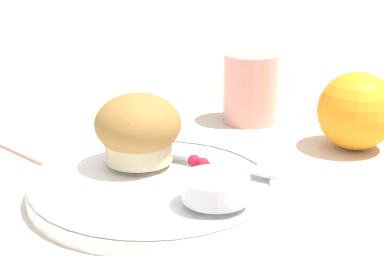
{
  "coord_description": "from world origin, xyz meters",
  "views": [
    {
      "loc": [
        0.41,
        -0.4,
        0.26
      ],
      "look_at": [
        0.0,
        0.03,
        0.06
      ],
      "focal_mm": 60.0,
      "sensor_mm": 36.0,
      "label": 1
    }
  ],
  "objects_px": {
    "butter_knife": "(204,159)",
    "orange_fruit": "(357,111)",
    "muffin": "(138,129)",
    "juice_glass": "(251,88)"
  },
  "relations": [
    {
      "from": "butter_knife",
      "to": "orange_fruit",
      "type": "distance_m",
      "value": 0.2
    },
    {
      "from": "muffin",
      "to": "juice_glass",
      "type": "distance_m",
      "value": 0.22
    },
    {
      "from": "muffin",
      "to": "orange_fruit",
      "type": "relative_size",
      "value": 0.97
    },
    {
      "from": "muffin",
      "to": "juice_glass",
      "type": "xyz_separation_m",
      "value": [
        -0.04,
        0.22,
        -0.01
      ]
    },
    {
      "from": "muffin",
      "to": "butter_knife",
      "type": "distance_m",
      "value": 0.07
    },
    {
      "from": "butter_knife",
      "to": "orange_fruit",
      "type": "height_order",
      "value": "orange_fruit"
    },
    {
      "from": "muffin",
      "to": "juice_glass",
      "type": "height_order",
      "value": "same"
    },
    {
      "from": "muffin",
      "to": "butter_knife",
      "type": "bearing_deg",
      "value": 41.58
    },
    {
      "from": "butter_knife",
      "to": "orange_fruit",
      "type": "bearing_deg",
      "value": 58.0
    },
    {
      "from": "juice_glass",
      "to": "muffin",
      "type": "bearing_deg",
      "value": -80.52
    }
  ]
}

